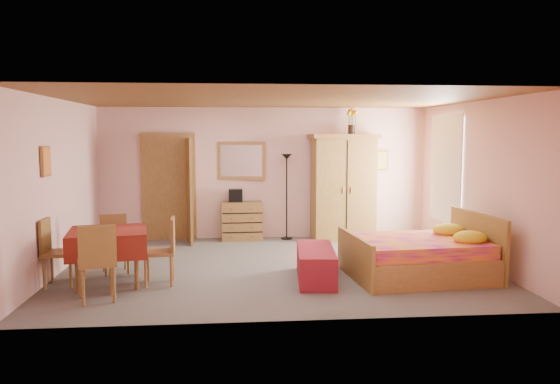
{
  "coord_description": "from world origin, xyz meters",
  "views": [
    {
      "loc": [
        -0.68,
        -8.35,
        2.06
      ],
      "look_at": [
        0.1,
        0.3,
        1.15
      ],
      "focal_mm": 35.0,
      "sensor_mm": 36.0,
      "label": 1
    }
  ],
  "objects": [
    {
      "name": "wall_mirror",
      "position": [
        -0.48,
        2.48,
        1.55
      ],
      "size": [
        0.95,
        0.12,
        0.75
      ],
      "primitive_type": "cube",
      "rotation": [
        0.0,
        0.0,
        -0.07
      ],
      "color": "silver",
      "rests_on": "wall_back"
    },
    {
      "name": "wall_right",
      "position": [
        3.25,
        0.0,
        1.3
      ],
      "size": [
        0.1,
        5.0,
        2.6
      ],
      "primitive_type": "cube",
      "color": "beige",
      "rests_on": "floor"
    },
    {
      "name": "picture_back",
      "position": [
        2.35,
        2.47,
        1.55
      ],
      "size": [
        0.3,
        0.04,
        0.4
      ],
      "primitive_type": "cube",
      "color": "#D8BF59",
      "rests_on": "wall_back"
    },
    {
      "name": "wall_front",
      "position": [
        0.0,
        -2.5,
        1.3
      ],
      "size": [
        6.5,
        0.1,
        2.6
      ],
      "primitive_type": "cube",
      "color": "beige",
      "rests_on": "floor"
    },
    {
      "name": "picture_left",
      "position": [
        -3.22,
        -0.6,
        1.7
      ],
      "size": [
        0.04,
        0.32,
        0.42
      ],
      "primitive_type": "cube",
      "color": "orange",
      "rests_on": "wall_left"
    },
    {
      "name": "dining_table",
      "position": [
        -2.38,
        -0.77,
        0.38
      ],
      "size": [
        1.19,
        1.19,
        0.76
      ],
      "primitive_type": "cube",
      "rotation": [
        0.0,
        0.0,
        0.16
      ],
      "color": "maroon",
      "rests_on": "floor"
    },
    {
      "name": "chair_south",
      "position": [
        -2.36,
        -1.52,
        0.49
      ],
      "size": [
        0.56,
        0.56,
        0.98
      ],
      "primitive_type": "cube",
      "rotation": [
        0.0,
        0.0,
        0.3
      ],
      "color": "#A06C36",
      "rests_on": "floor"
    },
    {
      "name": "chair_west",
      "position": [
        -3.02,
        -0.78,
        0.46
      ],
      "size": [
        0.43,
        0.43,
        0.93
      ],
      "primitive_type": "cube",
      "rotation": [
        0.0,
        0.0,
        -1.55
      ],
      "color": "olive",
      "rests_on": "floor"
    },
    {
      "name": "wall_left",
      "position": [
        -3.25,
        0.0,
        1.3
      ],
      "size": [
        0.1,
        5.0,
        2.6
      ],
      "primitive_type": "cube",
      "color": "beige",
      "rests_on": "floor"
    },
    {
      "name": "floor_lamp",
      "position": [
        0.41,
        2.28,
        0.84
      ],
      "size": [
        0.25,
        0.25,
        1.69
      ],
      "primitive_type": "cube",
      "rotation": [
        0.0,
        0.0,
        -0.19
      ],
      "color": "black",
      "rests_on": "floor"
    },
    {
      "name": "chair_north",
      "position": [
        -2.42,
        -0.14,
        0.43
      ],
      "size": [
        0.5,
        0.5,
        0.86
      ],
      "primitive_type": "cube",
      "rotation": [
        0.0,
        0.0,
        3.46
      ],
      "color": "olive",
      "rests_on": "floor"
    },
    {
      "name": "ceiling",
      "position": [
        0.0,
        0.0,
        2.6
      ],
      "size": [
        6.5,
        6.5,
        0.0
      ],
      "primitive_type": "plane",
      "rotation": [
        3.14,
        0.0,
        0.0
      ],
      "color": "brown",
      "rests_on": "wall_back"
    },
    {
      "name": "chest_of_drawers",
      "position": [
        -0.48,
        2.27,
        0.38
      ],
      "size": [
        0.81,
        0.43,
        0.75
      ],
      "primitive_type": "cube",
      "rotation": [
        0.0,
        0.0,
        0.03
      ],
      "color": "olive",
      "rests_on": "floor"
    },
    {
      "name": "window",
      "position": [
        3.21,
        1.2,
        1.45
      ],
      "size": [
        0.08,
        1.4,
        1.95
      ],
      "primitive_type": "cube",
      "color": "white",
      "rests_on": "wall_right"
    },
    {
      "name": "sunflower_vase",
      "position": [
        1.68,
        2.21,
        2.33
      ],
      "size": [
        0.21,
        0.21,
        0.5
      ],
      "primitive_type": "cube",
      "rotation": [
        0.0,
        0.0,
        -0.03
      ],
      "color": "#EBAF13",
      "rests_on": "wardrobe"
    },
    {
      "name": "wall_back",
      "position": [
        0.0,
        2.5,
        1.3
      ],
      "size": [
        6.5,
        0.1,
        2.6
      ],
      "primitive_type": "cube",
      "color": "beige",
      "rests_on": "floor"
    },
    {
      "name": "stereo",
      "position": [
        -0.59,
        2.3,
        0.88
      ],
      "size": [
        0.27,
        0.21,
        0.25
      ],
      "primitive_type": "cube",
      "rotation": [
        0.0,
        0.0,
        -0.04
      ],
      "color": "black",
      "rests_on": "chest_of_drawers"
    },
    {
      "name": "bench",
      "position": [
        0.51,
        -0.81,
        0.23
      ],
      "size": [
        0.63,
        1.4,
        0.45
      ],
      "primitive_type": "cube",
      "rotation": [
        0.0,
        0.0,
        -0.09
      ],
      "color": "maroon",
      "rests_on": "floor"
    },
    {
      "name": "doorway",
      "position": [
        -1.9,
        2.47,
        1.02
      ],
      "size": [
        1.06,
        0.12,
        2.15
      ],
      "primitive_type": "cube",
      "color": "#9E6B35",
      "rests_on": "floor"
    },
    {
      "name": "bed",
      "position": [
        2.01,
        -0.77,
        0.46
      ],
      "size": [
        2.11,
        1.72,
        0.92
      ],
      "primitive_type": "cube",
      "rotation": [
        0.0,
        0.0,
        0.08
      ],
      "color": "#BA127D",
      "rests_on": "floor"
    },
    {
      "name": "floor",
      "position": [
        0.0,
        0.0,
        0.0
      ],
      "size": [
        6.5,
        6.5,
        0.0
      ],
      "primitive_type": "plane",
      "color": "#6A645D",
      "rests_on": "ground"
    },
    {
      "name": "chair_east",
      "position": [
        -1.68,
        -0.84,
        0.46
      ],
      "size": [
        0.44,
        0.44,
        0.92
      ],
      "primitive_type": "cube",
      "rotation": [
        0.0,
        0.0,
        1.62
      ],
      "color": "#AC6F3A",
      "rests_on": "floor"
    },
    {
      "name": "wardrobe",
      "position": [
        1.52,
        2.19,
        1.04
      ],
      "size": [
        1.36,
        0.76,
        2.08
      ],
      "primitive_type": "cube",
      "rotation": [
        0.0,
        0.0,
        0.06
      ],
      "color": "olive",
      "rests_on": "floor"
    }
  ]
}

